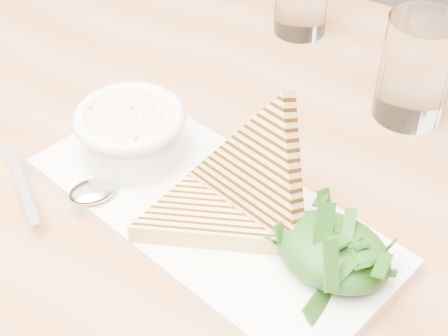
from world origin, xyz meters
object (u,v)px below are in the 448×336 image
Objects in this scene: soup_bowl at (132,139)px; glass_far at (416,69)px; table_top at (225,194)px; platter at (211,212)px.

glass_far is (0.18, 0.26, 0.02)m from soup_bowl.
glass_far is (0.09, 0.22, 0.08)m from table_top.
glass_far is at bearing 75.68° from platter.
soup_bowl is (-0.09, -0.04, 0.06)m from table_top.
table_top is 0.25m from glass_far.
soup_bowl reaches higher than platter.
table_top is at bearing -112.64° from glass_far.
soup_bowl is 0.86× the size of glass_far.
glass_far is at bearing 55.55° from soup_bowl.
table_top is 0.06m from platter.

